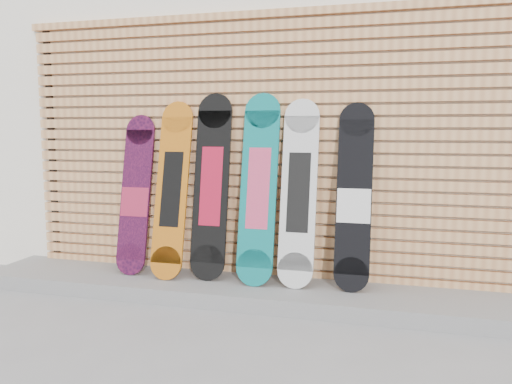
{
  "coord_description": "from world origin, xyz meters",
  "views": [
    {
      "loc": [
        0.88,
        -3.06,
        1.34
      ],
      "look_at": [
        -0.13,
        0.75,
        0.85
      ],
      "focal_mm": 35.0,
      "sensor_mm": 36.0,
      "label": 1
    }
  ],
  "objects_px": {
    "snowboard_4": "(299,192)",
    "snowboard_0": "(136,195)",
    "snowboard_1": "(172,189)",
    "snowboard_5": "(354,198)",
    "snowboard_2": "(211,186)",
    "snowboard_3": "(259,188)"
  },
  "relations": [
    {
      "from": "snowboard_2",
      "to": "snowboard_5",
      "type": "distance_m",
      "value": 1.16
    },
    {
      "from": "snowboard_2",
      "to": "snowboard_5",
      "type": "xyz_separation_m",
      "value": [
        1.16,
        -0.0,
        -0.06
      ]
    },
    {
      "from": "snowboard_1",
      "to": "snowboard_4",
      "type": "relative_size",
      "value": 1.0
    },
    {
      "from": "snowboard_1",
      "to": "snowboard_4",
      "type": "height_order",
      "value": "snowboard_4"
    },
    {
      "from": "snowboard_5",
      "to": "snowboard_1",
      "type": "bearing_deg",
      "value": -178.72
    },
    {
      "from": "snowboard_3",
      "to": "snowboard_5",
      "type": "distance_m",
      "value": 0.75
    },
    {
      "from": "snowboard_1",
      "to": "snowboard_5",
      "type": "relative_size",
      "value": 1.02
    },
    {
      "from": "snowboard_0",
      "to": "snowboard_1",
      "type": "height_order",
      "value": "snowboard_1"
    },
    {
      "from": "snowboard_2",
      "to": "snowboard_4",
      "type": "distance_m",
      "value": 0.73
    },
    {
      "from": "snowboard_0",
      "to": "snowboard_4",
      "type": "height_order",
      "value": "snowboard_4"
    },
    {
      "from": "snowboard_4",
      "to": "snowboard_0",
      "type": "bearing_deg",
      "value": -180.0
    },
    {
      "from": "snowboard_0",
      "to": "snowboard_1",
      "type": "bearing_deg",
      "value": -3.98
    },
    {
      "from": "snowboard_0",
      "to": "snowboard_5",
      "type": "xyz_separation_m",
      "value": [
        1.85,
        0.01,
        0.04
      ]
    },
    {
      "from": "snowboard_2",
      "to": "snowboard_0",
      "type": "bearing_deg",
      "value": -179.16
    },
    {
      "from": "snowboard_2",
      "to": "snowboard_4",
      "type": "xyz_separation_m",
      "value": [
        0.73,
        -0.01,
        -0.03
      ]
    },
    {
      "from": "snowboard_3",
      "to": "snowboard_5",
      "type": "relative_size",
      "value": 1.06
    },
    {
      "from": "snowboard_4",
      "to": "snowboard_2",
      "type": "bearing_deg",
      "value": 179.22
    },
    {
      "from": "snowboard_2",
      "to": "snowboard_1",
      "type": "bearing_deg",
      "value": -174.17
    },
    {
      "from": "snowboard_1",
      "to": "snowboard_5",
      "type": "distance_m",
      "value": 1.5
    },
    {
      "from": "snowboard_3",
      "to": "snowboard_2",
      "type": "bearing_deg",
      "value": 176.83
    },
    {
      "from": "snowboard_1",
      "to": "snowboard_4",
      "type": "xyz_separation_m",
      "value": [
        1.07,
        0.02,
        0.0
      ]
    },
    {
      "from": "snowboard_1",
      "to": "snowboard_2",
      "type": "bearing_deg",
      "value": 5.83
    }
  ]
}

